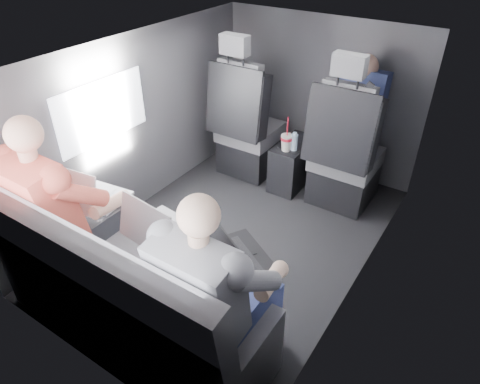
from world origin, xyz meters
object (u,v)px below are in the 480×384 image
Objects in this scene: rear_bench at (126,299)px; soda_cup at (287,142)px; laptop_black at (233,257)px; laptop_silver at (159,228)px; center_console at (293,164)px; passenger_rear_right at (219,290)px; passenger_rear_left at (66,211)px; laptop_white at (89,194)px; front_seat_right at (344,160)px; water_bottle at (294,142)px; passenger_front_right at (359,107)px; front_seat_left at (247,132)px.

rear_bench is 5.47× the size of soda_cup.
laptop_silver is at bearing -177.01° from laptop_black.
center_console is 0.98× the size of laptop_black.
passenger_rear_left is at bearing -179.95° from passenger_rear_right.
center_console is 1.26× the size of laptop_white.
front_seat_right is 1.96m from rear_bench.
soda_cup is 1.62m from laptop_white.
laptop_silver is (-0.01, -1.55, 0.16)m from water_bottle.
passenger_rear_left is 2.26m from passenger_front_right.
front_seat_left is at bearing 106.70° from laptop_silver.
center_console is 0.39× the size of passenger_rear_left.
rear_bench is at bearing -76.69° from front_seat_left.
water_bottle is 0.13× the size of passenger_rear_left.
rear_bench is (-0.00, -1.94, 0.11)m from center_console.
front_seat_left is at bearing 166.55° from soda_cup.
front_seat_right is at bearing -84.55° from passenger_front_right.
laptop_white reaches higher than laptop_silver.
water_bottle is 0.43× the size of laptop_silver.
soda_cup is at bearing 73.79° from passenger_rear_left.
passenger_front_right is at bearing 40.51° from soda_cup.
laptop_silver is 0.31× the size of passenger_rear_left.
laptop_silver reaches higher than water_bottle.
front_seat_right is 1.70m from laptop_silver.
laptop_white is 0.53× the size of passenger_front_right.
rear_bench is 0.67m from laptop_white.
laptop_silver is (0.04, -1.67, 0.43)m from center_console.
front_seat_right is at bearing 75.92° from laptop_silver.
front_seat_right is (0.90, 0.00, 0.00)m from front_seat_left.
laptop_white is (-0.07, -1.63, 0.24)m from front_seat_left.
laptop_black is (1.02, 0.02, 0.00)m from laptop_white.
passenger_front_right is at bearing 27.14° from center_console.
passenger_rear_left is at bearing -117.64° from front_seat_right.
soda_cup is 1.78m from passenger_rear_left.
laptop_black reaches higher than soda_cup.
laptop_white is at bearing -107.35° from center_console.
rear_bench is 4.20× the size of laptop_white.
passenger_front_right is at bearing 65.95° from passenger_rear_left.
front_seat_right is at bearing 11.69° from water_bottle.
passenger_rear_right reaches higher than soda_cup.
front_seat_left is at bearing 118.99° from passenger_rear_right.
front_seat_left is at bearing 88.53° from passenger_rear_left.
water_bottle is 0.43× the size of laptop_white.
passenger_front_right is (0.43, 0.37, 0.27)m from soda_cup.
soda_cup is 0.25× the size of passenger_rear_right.
passenger_front_right is (0.88, 0.26, 0.34)m from front_seat_left.
water_bottle is 1.56m from laptop_silver.
passenger_front_right is (0.39, 1.89, 0.11)m from laptop_silver.
front_seat_left is 4.32× the size of soda_cup.
rear_bench is (-0.45, -1.90, -0.09)m from front_seat_right.
rear_bench is 2.22× the size of passenger_front_right.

